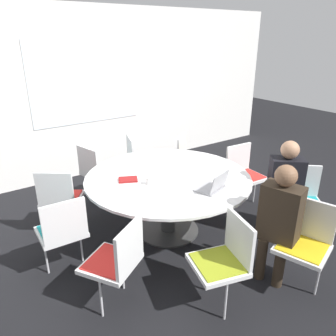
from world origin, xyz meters
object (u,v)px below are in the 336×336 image
at_px(chair_1, 303,197).
at_px(chair_5, 96,169).
at_px(person_1, 285,184).
at_px(handbag, 163,177).
at_px(laptop, 214,186).
at_px(chair_2, 244,171).
at_px(chair_6, 60,196).
at_px(person_0, 280,216).
at_px(chair_9, 225,256).
at_px(spiral_notebook, 128,180).
at_px(coffee_cup, 149,181).
at_px(chair_7, 62,229).
at_px(chair_0, 306,239).
at_px(chair_8, 117,258).
at_px(chair_4, 139,159).
at_px(chair_3, 190,158).

distance_m(chair_1, chair_5, 2.71).
height_order(chair_1, person_1, person_1).
relative_size(chair_5, handbag, 2.35).
relative_size(chair_1, laptop, 2.29).
relative_size(chair_2, chair_6, 1.00).
bearing_deg(person_1, person_0, 72.83).
relative_size(chair_9, laptop, 2.29).
bearing_deg(spiral_notebook, coffee_cup, -58.53).
distance_m(chair_7, chair_9, 1.57).
distance_m(chair_0, person_0, 0.32).
relative_size(chair_9, coffee_cup, 10.24).
xyz_separation_m(chair_1, chair_8, (-2.28, 0.22, 0.00)).
distance_m(chair_8, coffee_cup, 1.03).
height_order(chair_2, chair_9, same).
bearing_deg(coffee_cup, person_1, -31.26).
xyz_separation_m(chair_9, spiral_notebook, (-0.17, 1.40, 0.24)).
xyz_separation_m(chair_5, chair_8, (-0.65, -1.94, 0.00)).
distance_m(chair_7, coffee_cup, 1.01).
bearing_deg(chair_2, spiral_notebook, -2.03).
relative_size(chair_7, handbag, 2.35).
relative_size(chair_9, handbag, 2.35).
relative_size(chair_2, laptop, 2.29).
distance_m(coffee_cup, handbag, 1.69).
xyz_separation_m(chair_7, handbag, (1.96, 1.17, -0.36)).
relative_size(chair_2, chair_4, 1.00).
bearing_deg(chair_4, spiral_notebook, -17.63).
relative_size(chair_3, chair_5, 1.00).
xyz_separation_m(chair_9, person_0, (0.65, -0.03, 0.20)).
xyz_separation_m(person_1, handbag, (-0.32, 2.01, -0.56)).
distance_m(chair_5, person_1, 2.51).
bearing_deg(chair_7, chair_3, 22.49).
bearing_deg(person_0, chair_9, 70.00).
relative_size(chair_2, chair_5, 1.00).
distance_m(person_0, handbag, 2.50).
height_order(chair_2, chair_8, same).
bearing_deg(spiral_notebook, handbag, 41.17).
height_order(person_1, spiral_notebook, person_1).
distance_m(chair_5, spiral_notebook, 1.08).
height_order(chair_5, person_1, person_1).
height_order(chair_0, person_0, person_0).
bearing_deg(chair_3, chair_1, 61.87).
xyz_separation_m(person_1, coffee_cup, (-1.31, 0.79, 0.08)).
bearing_deg(person_0, chair_7, 35.72).
distance_m(chair_3, chair_6, 2.04).
bearing_deg(chair_4, handbag, 94.69).
relative_size(chair_6, chair_9, 1.00).
xyz_separation_m(chair_3, chair_7, (-2.24, -0.84, 0.00)).
distance_m(chair_4, coffee_cup, 1.47).
xyz_separation_m(chair_1, chair_2, (0.03, 0.94, 0.00)).
xyz_separation_m(chair_3, coffee_cup, (-1.27, -0.89, 0.28)).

